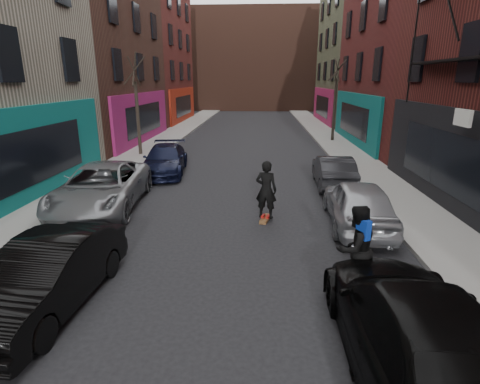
# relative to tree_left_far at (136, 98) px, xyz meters

# --- Properties ---
(sidewalk_left) EXTENTS (2.50, 84.00, 0.13)m
(sidewalk_left) POSITION_rel_tree_left_far_xyz_m (-0.05, 12.00, -3.31)
(sidewalk_left) COLOR gray
(sidewalk_left) RESTS_ON ground
(sidewalk_right) EXTENTS (2.50, 84.00, 0.13)m
(sidewalk_right) POSITION_rel_tree_left_far_xyz_m (12.45, 12.00, -3.31)
(sidewalk_right) COLOR gray
(sidewalk_right) RESTS_ON ground
(building_far) EXTENTS (40.00, 10.00, 14.00)m
(building_far) POSITION_rel_tree_left_far_xyz_m (6.20, 38.00, 3.62)
(building_far) COLOR #47281E
(building_far) RESTS_ON ground
(tree_left_far) EXTENTS (2.00, 2.00, 6.50)m
(tree_left_far) POSITION_rel_tree_left_far_xyz_m (0.00, 0.00, 0.00)
(tree_left_far) COLOR black
(tree_left_far) RESTS_ON sidewalk_left
(tree_right_far) EXTENTS (2.00, 2.00, 6.80)m
(tree_right_far) POSITION_rel_tree_left_far_xyz_m (12.40, 6.00, 0.15)
(tree_right_far) COLOR black
(tree_right_far) RESTS_ON sidewalk_right
(parked_left_mid) EXTENTS (1.74, 4.33, 1.40)m
(parked_left_mid) POSITION_rel_tree_left_far_xyz_m (3.00, -15.35, -2.68)
(parked_left_mid) COLOR black
(parked_left_mid) RESTS_ON ground
(parked_left_far) EXTENTS (3.07, 5.79, 1.55)m
(parked_left_far) POSITION_rel_tree_left_far_xyz_m (1.60, -9.38, -2.60)
(parked_left_far) COLOR gray
(parked_left_far) RESTS_ON ground
(parked_left_end) EXTENTS (2.41, 4.85, 1.35)m
(parked_left_end) POSITION_rel_tree_left_far_xyz_m (2.55, -4.19, -2.70)
(parked_left_end) COLOR black
(parked_left_end) RESTS_ON ground
(parked_right_mid) EXTENTS (2.21, 5.33, 1.54)m
(parked_right_mid) POSITION_rel_tree_left_far_xyz_m (9.55, -16.80, -2.61)
(parked_right_mid) COLOR black
(parked_right_mid) RESTS_ON ground
(parked_right_far) EXTENTS (1.99, 4.46, 1.49)m
(parked_right_far) POSITION_rel_tree_left_far_xyz_m (10.20, -10.58, -2.63)
(parked_right_far) COLOR #9B9EA4
(parked_right_far) RESTS_ON ground
(parked_right_end) EXTENTS (1.53, 4.09, 1.33)m
(parked_right_end) POSITION_rel_tree_left_far_xyz_m (10.26, -6.06, -2.71)
(parked_right_end) COLOR black
(parked_right_end) RESTS_ON ground
(skateboard) EXTENTS (0.42, 0.83, 0.10)m
(skateboard) POSITION_rel_tree_left_far_xyz_m (7.36, -10.28, -3.33)
(skateboard) COLOR brown
(skateboard) RESTS_ON ground
(skateboarder) EXTENTS (0.78, 0.61, 1.88)m
(skateboarder) POSITION_rel_tree_left_far_xyz_m (7.36, -10.28, -2.34)
(skateboarder) COLOR black
(skateboarder) RESTS_ON skateboard
(pedestrian) EXTENTS (1.17, 1.08, 1.93)m
(pedestrian) POSITION_rel_tree_left_far_xyz_m (9.20, -14.34, -2.41)
(pedestrian) COLOR black
(pedestrian) RESTS_ON ground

